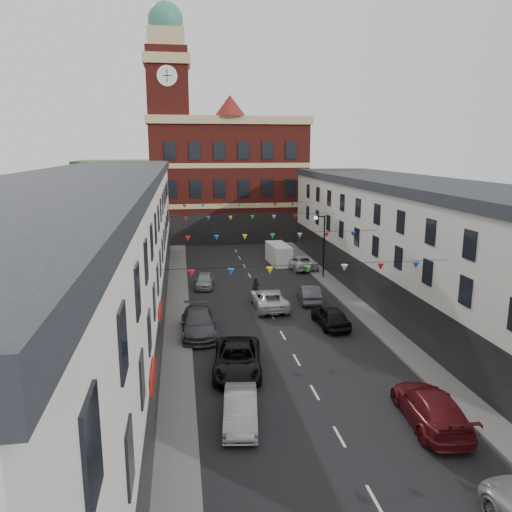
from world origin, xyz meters
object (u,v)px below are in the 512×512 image
car_right_e (309,293)px  white_van (279,254)px  street_lamp (322,238)px  car_left_d (198,323)px  car_left_e (205,280)px  car_left_c (237,359)px  car_right_d (331,316)px  car_right_c (431,407)px  pedestrian (256,288)px  car_right_f (300,262)px  car_left_b (241,409)px  moving_car (269,299)px

car_right_e → white_van: bearing=-84.1°
street_lamp → car_left_d: street_lamp is taller
car_left_e → car_left_c: bearing=-80.4°
car_left_d → car_right_e: size_ratio=1.30×
street_lamp → car_right_d: bearing=-102.9°
white_van → car_left_d: bearing=-119.2°
car_left_c → car_right_c: (7.93, -6.54, 0.02)m
car_right_c → car_left_d: bearing=-46.6°
car_left_d → pedestrian: pedestrian is taller
car_left_d → car_right_f: bearing=57.9°
car_left_d → car_right_d: 9.10m
car_right_d → pedestrian: 8.38m
car_right_d → car_right_f: (1.90, 16.95, -0.04)m
car_left_d → car_right_d: car_left_d is taller
car_left_d → street_lamp: bearing=47.8°
car_right_d → car_left_c: bearing=38.3°
car_left_c → car_right_e: size_ratio=1.32×
car_left_b → car_right_e: car_right_e is taller
street_lamp → pedestrian: 9.50m
car_right_e → moving_car: moving_car is taller
street_lamp → white_van: bearing=112.6°
car_left_b → car_right_e: 18.91m
street_lamp → car_left_c: size_ratio=1.07×
white_van → car_right_e: bearing=-94.7°
car_left_d → moving_car: (5.61, 4.87, -0.07)m
car_left_c → car_left_d: 6.34m
car_left_c → pedestrian: pedestrian is taller
car_left_d → car_left_e: 11.53m
car_right_f → moving_car: bearing=59.4°
car_right_e → car_right_c: bearing=98.9°
car_left_d → car_right_c: (9.83, -12.59, -0.00)m
street_lamp → car_right_f: size_ratio=1.18×
car_left_b → car_left_c: car_left_c is taller
car_right_c → pedestrian: 20.63m
car_right_c → car_right_e: 18.60m
street_lamp → car_left_d: (-12.05, -13.02, -3.10)m
car_right_d → pedestrian: size_ratio=2.57×
car_right_c → white_van: size_ratio=1.15×
car_right_e → moving_car: bearing=24.7°
moving_car → pedestrian: bearing=-76.7°
car_left_c → car_right_d: (7.20, 6.22, -0.03)m
car_left_c → moving_car: car_left_c is taller
car_right_c → car_right_d: size_ratio=1.26×
car_left_b → white_van: size_ratio=0.89×
car_left_c → car_right_c: size_ratio=1.02×
car_right_f → white_van: bearing=-62.7°
car_left_d → white_van: 21.72m
car_left_c → white_van: size_ratio=1.17×
car_right_c → moving_car: bearing=-71.0°
car_left_d → white_van: bearing=65.2°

